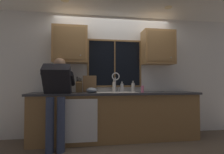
{
  "coord_description": "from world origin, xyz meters",
  "views": [
    {
      "loc": [
        -0.57,
        -3.59,
        1.11
      ],
      "look_at": [
        -0.08,
        -0.3,
        1.22
      ],
      "focal_mm": 27.2,
      "sensor_mm": 36.0,
      "label": 1
    }
  ],
  "objects_px": {
    "person_standing": "(57,91)",
    "bottle_tall_clear": "(133,87)",
    "bottle_green_glass": "(122,87)",
    "soap_dispenser": "(142,89)",
    "mixing_bowl": "(92,90)",
    "knife_block": "(79,87)",
    "cutting_board": "(90,84)",
    "bottle_amber_small": "(114,86)"
  },
  "relations": [
    {
      "from": "person_standing",
      "to": "bottle_amber_small",
      "type": "xyz_separation_m",
      "value": [
        1.05,
        0.5,
        0.07
      ]
    },
    {
      "from": "person_standing",
      "to": "bottle_green_glass",
      "type": "distance_m",
      "value": 1.31
    },
    {
      "from": "knife_block",
      "to": "bottle_tall_clear",
      "type": "bearing_deg",
      "value": 8.0
    },
    {
      "from": "person_standing",
      "to": "bottle_tall_clear",
      "type": "distance_m",
      "value": 1.56
    },
    {
      "from": "cutting_board",
      "to": "bottle_tall_clear",
      "type": "relative_size",
      "value": 1.42
    },
    {
      "from": "knife_block",
      "to": "mixing_bowl",
      "type": "height_order",
      "value": "knife_block"
    },
    {
      "from": "soap_dispenser",
      "to": "bottle_amber_small",
      "type": "distance_m",
      "value": 0.6
    },
    {
      "from": "bottle_amber_small",
      "to": "bottle_green_glass",
      "type": "bearing_deg",
      "value": -4.18
    },
    {
      "from": "soap_dispenser",
      "to": "bottle_green_glass",
      "type": "relative_size",
      "value": 0.82
    },
    {
      "from": "cutting_board",
      "to": "bottle_amber_small",
      "type": "relative_size",
      "value": 1.26
    },
    {
      "from": "cutting_board",
      "to": "bottle_amber_small",
      "type": "xyz_separation_m",
      "value": [
        0.5,
        -0.03,
        -0.05
      ]
    },
    {
      "from": "mixing_bowl",
      "to": "bottle_amber_small",
      "type": "relative_size",
      "value": 0.77
    },
    {
      "from": "person_standing",
      "to": "bottle_green_glass",
      "type": "xyz_separation_m",
      "value": [
        1.22,
        0.49,
        0.05
      ]
    },
    {
      "from": "mixing_bowl",
      "to": "knife_block",
      "type": "bearing_deg",
      "value": 163.54
    },
    {
      "from": "bottle_tall_clear",
      "to": "cutting_board",
      "type": "bearing_deg",
      "value": 179.88
    },
    {
      "from": "person_standing",
      "to": "soap_dispenser",
      "type": "relative_size",
      "value": 8.52
    },
    {
      "from": "mixing_bowl",
      "to": "person_standing",
      "type": "bearing_deg",
      "value": -152.79
    },
    {
      "from": "mixing_bowl",
      "to": "bottle_green_glass",
      "type": "height_order",
      "value": "bottle_green_glass"
    },
    {
      "from": "soap_dispenser",
      "to": "bottle_amber_small",
      "type": "xyz_separation_m",
      "value": [
        -0.52,
        0.31,
        0.04
      ]
    },
    {
      "from": "cutting_board",
      "to": "bottle_tall_clear",
      "type": "distance_m",
      "value": 0.92
    },
    {
      "from": "soap_dispenser",
      "to": "bottle_green_glass",
      "type": "bearing_deg",
      "value": 139.67
    },
    {
      "from": "person_standing",
      "to": "mixing_bowl",
      "type": "relative_size",
      "value": 7.56
    },
    {
      "from": "bottle_green_glass",
      "to": "bottle_tall_clear",
      "type": "distance_m",
      "value": 0.25
    },
    {
      "from": "knife_block",
      "to": "soap_dispenser",
      "type": "bearing_deg",
      "value": -8.17
    },
    {
      "from": "soap_dispenser",
      "to": "bottle_green_glass",
      "type": "height_order",
      "value": "bottle_green_glass"
    },
    {
      "from": "mixing_bowl",
      "to": "bottle_green_glass",
      "type": "xyz_separation_m",
      "value": [
        0.63,
        0.19,
        0.05
      ]
    },
    {
      "from": "bottle_tall_clear",
      "to": "knife_block",
      "type": "bearing_deg",
      "value": -172.0
    },
    {
      "from": "person_standing",
      "to": "knife_block",
      "type": "height_order",
      "value": "person_standing"
    },
    {
      "from": "bottle_green_glass",
      "to": "bottle_tall_clear",
      "type": "bearing_deg",
      "value": 8.94
    },
    {
      "from": "knife_block",
      "to": "person_standing",
      "type": "bearing_deg",
      "value": -133.0
    },
    {
      "from": "knife_block",
      "to": "cutting_board",
      "type": "relative_size",
      "value": 0.95
    },
    {
      "from": "person_standing",
      "to": "soap_dispenser",
      "type": "height_order",
      "value": "person_standing"
    },
    {
      "from": "knife_block",
      "to": "bottle_tall_clear",
      "type": "relative_size",
      "value": 1.36
    },
    {
      "from": "bottle_tall_clear",
      "to": "person_standing",
      "type": "bearing_deg",
      "value": -160.19
    },
    {
      "from": "person_standing",
      "to": "knife_block",
      "type": "xyz_separation_m",
      "value": [
        0.35,
        0.37,
        0.07
      ]
    },
    {
      "from": "person_standing",
      "to": "bottle_tall_clear",
      "type": "relative_size",
      "value": 6.59
    },
    {
      "from": "knife_block",
      "to": "bottle_amber_small",
      "type": "distance_m",
      "value": 0.71
    },
    {
      "from": "knife_block",
      "to": "mixing_bowl",
      "type": "bearing_deg",
      "value": -16.46
    },
    {
      "from": "person_standing",
      "to": "mixing_bowl",
      "type": "distance_m",
      "value": 0.66
    },
    {
      "from": "soap_dispenser",
      "to": "bottle_tall_clear",
      "type": "bearing_deg",
      "value": 106.09
    },
    {
      "from": "soap_dispenser",
      "to": "bottle_tall_clear",
      "type": "height_order",
      "value": "bottle_tall_clear"
    },
    {
      "from": "bottle_green_glass",
      "to": "bottle_amber_small",
      "type": "bearing_deg",
      "value": 175.82
    }
  ]
}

